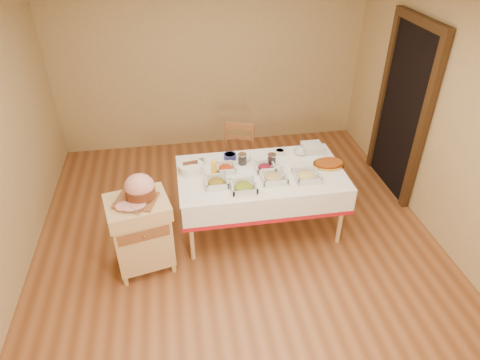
% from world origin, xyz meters
% --- Properties ---
extents(room_shell, '(5.00, 5.00, 5.00)m').
position_xyz_m(room_shell, '(0.00, 0.00, 1.30)').
color(room_shell, brown).
rests_on(room_shell, ground).
extents(doorway, '(0.09, 1.10, 2.20)m').
position_xyz_m(doorway, '(2.20, 0.90, 1.11)').
color(doorway, black).
rests_on(doorway, ground).
extents(dining_table, '(1.82, 1.02, 0.76)m').
position_xyz_m(dining_table, '(0.30, 0.30, 0.60)').
color(dining_table, '#DFB67A').
rests_on(dining_table, ground).
extents(butcher_cart, '(0.69, 0.61, 0.84)m').
position_xyz_m(butcher_cart, '(-1.02, -0.14, 0.48)').
color(butcher_cart, '#DFB67A').
rests_on(butcher_cart, ground).
extents(dining_chair, '(0.52, 0.51, 0.91)m').
position_xyz_m(dining_chair, '(0.17, 1.09, 0.47)').
color(dining_chair, brown).
rests_on(dining_chair, ground).
extents(ham_on_board, '(0.41, 0.39, 0.27)m').
position_xyz_m(ham_on_board, '(-0.98, -0.11, 0.96)').
color(ham_on_board, brown).
rests_on(ham_on_board, butcher_cart).
extents(serving_dish_a, '(0.24, 0.24, 0.10)m').
position_xyz_m(serving_dish_a, '(-0.21, 0.13, 0.79)').
color(serving_dish_a, silver).
rests_on(serving_dish_a, dining_table).
extents(serving_dish_b, '(0.26, 0.26, 0.11)m').
position_xyz_m(serving_dish_b, '(0.05, 0.00, 0.79)').
color(serving_dish_b, silver).
rests_on(serving_dish_b, dining_table).
extents(serving_dish_c, '(0.26, 0.26, 0.11)m').
position_xyz_m(serving_dish_c, '(0.40, 0.12, 0.79)').
color(serving_dish_c, silver).
rests_on(serving_dish_c, dining_table).
extents(serving_dish_d, '(0.26, 0.26, 0.10)m').
position_xyz_m(serving_dish_d, '(0.75, 0.10, 0.79)').
color(serving_dish_d, silver).
rests_on(serving_dish_d, dining_table).
extents(serving_dish_e, '(0.21, 0.20, 0.10)m').
position_xyz_m(serving_dish_e, '(-0.07, 0.40, 0.79)').
color(serving_dish_e, silver).
rests_on(serving_dish_e, dining_table).
extents(serving_dish_f, '(0.22, 0.21, 0.10)m').
position_xyz_m(serving_dish_f, '(0.35, 0.34, 0.79)').
color(serving_dish_f, silver).
rests_on(serving_dish_f, dining_table).
extents(small_bowl_left, '(0.11, 0.11, 0.05)m').
position_xyz_m(small_bowl_left, '(-0.33, 0.59, 0.79)').
color(small_bowl_left, silver).
rests_on(small_bowl_left, dining_table).
extents(small_bowl_mid, '(0.14, 0.14, 0.06)m').
position_xyz_m(small_bowl_mid, '(0.01, 0.64, 0.79)').
color(small_bowl_mid, navy).
rests_on(small_bowl_mid, dining_table).
extents(small_bowl_right, '(0.11, 0.11, 0.06)m').
position_xyz_m(small_bowl_right, '(0.60, 0.64, 0.79)').
color(small_bowl_right, silver).
rests_on(small_bowl_right, dining_table).
extents(bowl_white_imported, '(0.15, 0.15, 0.03)m').
position_xyz_m(bowl_white_imported, '(0.18, 0.59, 0.78)').
color(bowl_white_imported, silver).
rests_on(bowl_white_imported, dining_table).
extents(bowl_small_imported, '(0.17, 0.17, 0.05)m').
position_xyz_m(bowl_small_imported, '(0.84, 0.62, 0.78)').
color(bowl_small_imported, silver).
rests_on(bowl_small_imported, dining_table).
extents(preserve_jar_left, '(0.10, 0.10, 0.13)m').
position_xyz_m(preserve_jar_left, '(0.13, 0.51, 0.82)').
color(preserve_jar_left, silver).
rests_on(preserve_jar_left, dining_table).
extents(preserve_jar_right, '(0.10, 0.10, 0.13)m').
position_xyz_m(preserve_jar_right, '(0.45, 0.44, 0.82)').
color(preserve_jar_right, silver).
rests_on(preserve_jar_right, dining_table).
extents(mustard_bottle, '(0.06, 0.06, 0.19)m').
position_xyz_m(mustard_bottle, '(-0.21, 0.35, 0.85)').
color(mustard_bottle, yellow).
rests_on(mustard_bottle, dining_table).
extents(bread_basket, '(0.27, 0.27, 0.12)m').
position_xyz_m(bread_basket, '(-0.46, 0.44, 0.81)').
color(bread_basket, white).
rests_on(bread_basket, dining_table).
extents(plate_stack, '(0.23, 0.23, 0.08)m').
position_xyz_m(plate_stack, '(0.99, 0.66, 0.80)').
color(plate_stack, silver).
rests_on(plate_stack, dining_table).
extents(brass_platter, '(0.36, 0.26, 0.05)m').
position_xyz_m(brass_platter, '(1.08, 0.31, 0.78)').
color(brass_platter, gold).
rests_on(brass_platter, dining_table).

